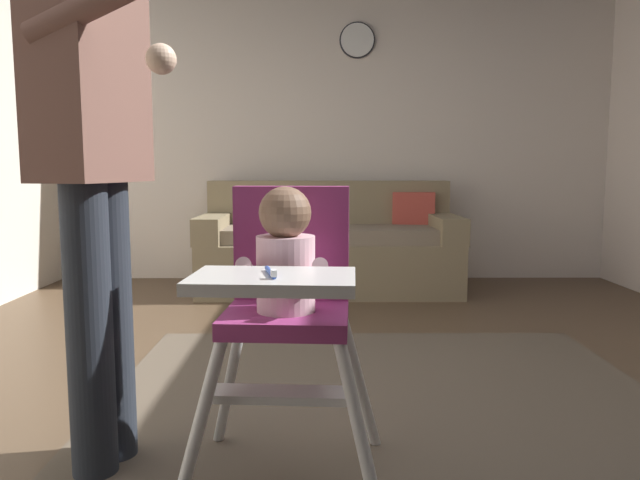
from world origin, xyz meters
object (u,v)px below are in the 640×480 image
Objects in this scene: high_chair at (287,282)px; adult_standing at (95,161)px; couch at (330,248)px; wall_clock at (357,40)px.

high_chair is 0.70m from adult_standing.
couch is at bearing 179.87° from high_chair.
adult_standing is at bearing -98.65° from high_chair.
adult_standing is 3.64m from wall_clock.
wall_clock is at bearing 176.48° from high_chair.
couch is 3.00m from high_chair.
couch is at bearing -116.46° from wall_clock.
wall_clock is (1.02, 3.33, 1.05)m from adult_standing.
high_chair is at bearing -3.72° from couch.
adult_standing is (-0.59, 0.13, 0.36)m from high_chair.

